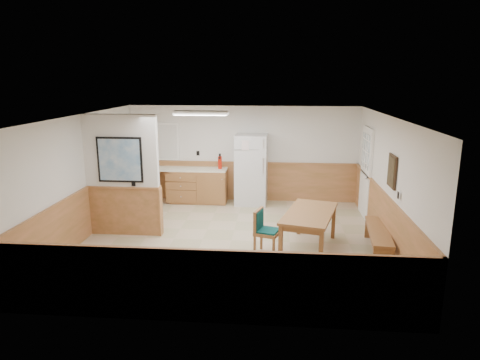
# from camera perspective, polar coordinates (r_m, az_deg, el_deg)

# --- Properties ---
(ground) EXTENTS (6.00, 6.00, 0.00)m
(ground) POSITION_cam_1_polar(r_m,az_deg,el_deg) (8.72, -1.17, -8.04)
(ground) COLOR tan
(ground) RESTS_ON ground
(ceiling) EXTENTS (6.00, 6.00, 0.02)m
(ceiling) POSITION_cam_1_polar(r_m,az_deg,el_deg) (8.14, -1.25, 8.55)
(ceiling) COLOR white
(ceiling) RESTS_ON back_wall
(back_wall) EXTENTS (6.00, 0.02, 2.50)m
(back_wall) POSITION_cam_1_polar(r_m,az_deg,el_deg) (11.27, 0.41, 3.51)
(back_wall) COLOR white
(back_wall) RESTS_ON ground
(right_wall) EXTENTS (0.02, 6.00, 2.50)m
(right_wall) POSITION_cam_1_polar(r_m,az_deg,el_deg) (8.57, 19.17, -0.43)
(right_wall) COLOR white
(right_wall) RESTS_ON ground
(left_wall) EXTENTS (0.02, 6.00, 2.50)m
(left_wall) POSITION_cam_1_polar(r_m,az_deg,el_deg) (9.16, -20.22, 0.35)
(left_wall) COLOR white
(left_wall) RESTS_ON ground
(wainscot_back) EXTENTS (6.00, 0.04, 1.00)m
(wainscot_back) POSITION_cam_1_polar(r_m,az_deg,el_deg) (11.40, 0.40, -0.22)
(wainscot_back) COLOR #C1794D
(wainscot_back) RESTS_ON ground
(wainscot_right) EXTENTS (0.04, 6.00, 1.00)m
(wainscot_right) POSITION_cam_1_polar(r_m,az_deg,el_deg) (8.76, 18.66, -5.19)
(wainscot_right) COLOR #C1794D
(wainscot_right) RESTS_ON ground
(wainscot_left) EXTENTS (0.04, 6.00, 1.00)m
(wainscot_left) POSITION_cam_1_polar(r_m,az_deg,el_deg) (9.34, -19.74, -4.14)
(wainscot_left) COLOR #C1794D
(wainscot_left) RESTS_ON ground
(partition_wall) EXTENTS (1.50, 0.20, 2.50)m
(partition_wall) POSITION_cam_1_polar(r_m,az_deg,el_deg) (9.05, -15.39, 0.43)
(partition_wall) COLOR white
(partition_wall) RESTS_ON ground
(kitchen_counter) EXTENTS (2.20, 0.61, 1.00)m
(kitchen_counter) POSITION_cam_1_polar(r_m,az_deg,el_deg) (11.28, -5.85, -0.64)
(kitchen_counter) COLOR #915E33
(kitchen_counter) RESTS_ON ground
(exterior_door) EXTENTS (0.07, 1.02, 2.15)m
(exterior_door) POSITION_cam_1_polar(r_m,az_deg,el_deg) (10.41, 16.41, 1.01)
(exterior_door) COLOR white
(exterior_door) RESTS_ON ground
(kitchen_window) EXTENTS (0.80, 0.04, 1.00)m
(kitchen_window) POSITION_cam_1_polar(r_m,az_deg,el_deg) (11.55, -10.08, 5.06)
(kitchen_window) COLOR white
(kitchen_window) RESTS_ON back_wall
(wall_painting) EXTENTS (0.04, 0.50, 0.60)m
(wall_painting) POSITION_cam_1_polar(r_m,az_deg,el_deg) (8.21, 19.59, 1.11)
(wall_painting) COLOR #322214
(wall_painting) RESTS_ON right_wall
(fluorescent_fixture) EXTENTS (1.20, 0.30, 0.09)m
(fluorescent_fixture) POSITION_cam_1_polar(r_m,az_deg,el_deg) (9.54, -5.25, 8.90)
(fluorescent_fixture) COLOR white
(fluorescent_fixture) RESTS_ON ceiling
(refrigerator) EXTENTS (0.83, 0.74, 1.81)m
(refrigerator) POSITION_cam_1_polar(r_m,az_deg,el_deg) (10.96, 1.51, 1.38)
(refrigerator) COLOR silver
(refrigerator) RESTS_ON ground
(dining_table) EXTENTS (1.23, 1.82, 0.75)m
(dining_table) POSITION_cam_1_polar(r_m,az_deg,el_deg) (8.16, 9.26, -4.87)
(dining_table) COLOR olive
(dining_table) RESTS_ON ground
(dining_bench) EXTENTS (0.54, 1.68, 0.45)m
(dining_bench) POSITION_cam_1_polar(r_m,az_deg,el_deg) (8.42, 17.98, -7.01)
(dining_bench) COLOR olive
(dining_bench) RESTS_ON ground
(dining_chair) EXTENTS (0.68, 0.55, 0.85)m
(dining_chair) POSITION_cam_1_polar(r_m,az_deg,el_deg) (7.94, 3.11, -6.43)
(dining_chair) COLOR olive
(dining_chair) RESTS_ON ground
(fire_extinguisher) EXTENTS (0.11, 0.11, 0.40)m
(fire_extinguisher) POSITION_cam_1_polar(r_m,az_deg,el_deg) (11.07, -2.69, 2.39)
(fire_extinguisher) COLOR red
(fire_extinguisher) RESTS_ON kitchen_counter
(soap_bottle) EXTENTS (0.06, 0.06, 0.20)m
(soap_bottle) POSITION_cam_1_polar(r_m,az_deg,el_deg) (11.44, -11.43, 2.11)
(soap_bottle) COLOR #18852A
(soap_bottle) RESTS_ON kitchen_counter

